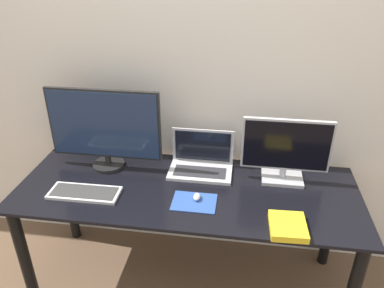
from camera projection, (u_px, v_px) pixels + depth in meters
wall_back at (198, 69)px, 2.16m from camera, size 7.00×0.05×2.50m
desk at (187, 206)px, 2.10m from camera, size 1.86×0.70×0.70m
monitor_left at (104, 128)px, 2.14m from camera, size 0.66×0.19×0.48m
monitor_right at (286, 150)px, 2.03m from camera, size 0.48×0.16×0.37m
laptop at (201, 161)px, 2.19m from camera, size 0.36×0.23×0.23m
keyboard at (84, 193)px, 1.99m from camera, size 0.38×0.16×0.02m
mousepad at (194, 202)px, 1.93m from camera, size 0.23×0.17×0.00m
mouse at (197, 197)px, 1.94m from camera, size 0.04×0.06×0.03m
book at (288, 226)px, 1.74m from camera, size 0.18×0.20×0.03m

